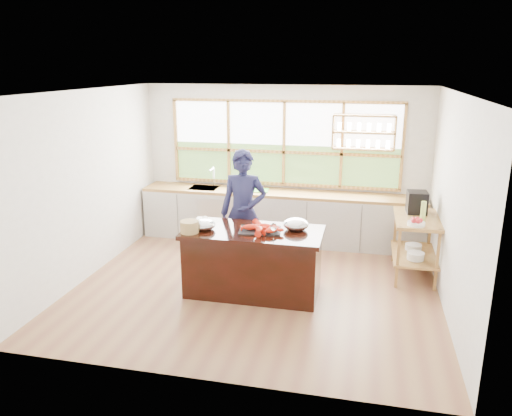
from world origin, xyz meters
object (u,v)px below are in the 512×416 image
(island, at_px, (253,262))
(cook, at_px, (243,213))
(wicker_basket, at_px, (190,227))
(espresso_machine, at_px, (417,202))

(island, relative_size, cook, 0.99)
(wicker_basket, bearing_deg, cook, 61.41)
(island, bearing_deg, espresso_machine, 31.40)
(cook, height_order, wicker_basket, cook)
(espresso_machine, bearing_deg, island, -152.12)
(island, relative_size, wicker_basket, 7.52)
(espresso_machine, bearing_deg, wicker_basket, -155.37)
(cook, bearing_deg, island, -68.93)
(island, distance_m, cook, 0.87)
(island, bearing_deg, wicker_basket, -161.82)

